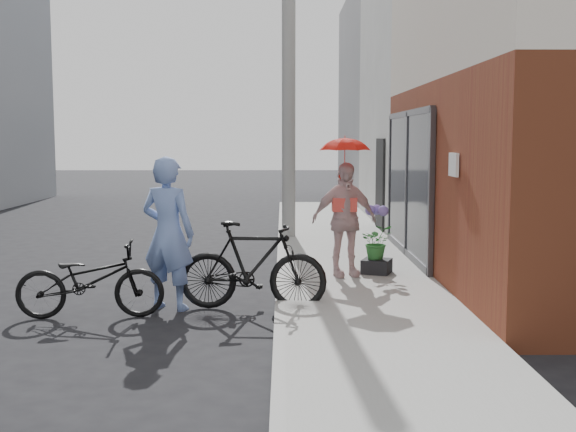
{
  "coord_description": "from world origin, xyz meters",
  "views": [
    {
      "loc": [
        0.98,
        -8.99,
        2.16
      ],
      "look_at": [
        1.05,
        0.78,
        1.1
      ],
      "focal_mm": 45.0,
      "sensor_mm": 36.0,
      "label": 1
    }
  ],
  "objects_px": {
    "officer": "(168,233)",
    "planter": "(377,266)",
    "kimono_woman": "(344,220)",
    "bike_left": "(90,280)",
    "utility_pole": "(289,72)",
    "bike_right": "(253,266)"
  },
  "relations": [
    {
      "from": "utility_pole",
      "to": "kimono_woman",
      "type": "height_order",
      "value": "utility_pole"
    },
    {
      "from": "utility_pole",
      "to": "officer",
      "type": "xyz_separation_m",
      "value": [
        -1.56,
        -6.02,
        -2.53
      ]
    },
    {
      "from": "officer",
      "to": "planter",
      "type": "xyz_separation_m",
      "value": [
        2.86,
        1.79,
        -0.74
      ]
    },
    {
      "from": "bike_right",
      "to": "kimono_woman",
      "type": "relative_size",
      "value": 1.11
    },
    {
      "from": "officer",
      "to": "planter",
      "type": "distance_m",
      "value": 3.46
    },
    {
      "from": "kimono_woman",
      "to": "planter",
      "type": "relative_size",
      "value": 4.15
    },
    {
      "from": "utility_pole",
      "to": "kimono_woman",
      "type": "relative_size",
      "value": 4.15
    },
    {
      "from": "bike_left",
      "to": "kimono_woman",
      "type": "xyz_separation_m",
      "value": [
        3.22,
        2.03,
        0.5
      ]
    },
    {
      "from": "officer",
      "to": "planter",
      "type": "height_order",
      "value": "officer"
    },
    {
      "from": "bike_right",
      "to": "kimono_woman",
      "type": "bearing_deg",
      "value": -35.13
    },
    {
      "from": "officer",
      "to": "bike_left",
      "type": "bearing_deg",
      "value": 47.78
    },
    {
      "from": "utility_pole",
      "to": "officer",
      "type": "distance_m",
      "value": 6.71
    },
    {
      "from": "utility_pole",
      "to": "bike_left",
      "type": "relative_size",
      "value": 3.99
    },
    {
      "from": "bike_left",
      "to": "planter",
      "type": "relative_size",
      "value": 4.33
    },
    {
      "from": "kimono_woman",
      "to": "planter",
      "type": "xyz_separation_m",
      "value": [
        0.52,
        0.21,
        -0.74
      ]
    },
    {
      "from": "officer",
      "to": "kimono_woman",
      "type": "distance_m",
      "value": 2.83
    },
    {
      "from": "bike_left",
      "to": "bike_right",
      "type": "xyz_separation_m",
      "value": [
        1.94,
        0.43,
        0.1
      ]
    },
    {
      "from": "officer",
      "to": "kimono_woman",
      "type": "bearing_deg",
      "value": -125.56
    },
    {
      "from": "officer",
      "to": "bike_right",
      "type": "distance_m",
      "value": 1.14
    },
    {
      "from": "bike_left",
      "to": "utility_pole",
      "type": "bearing_deg",
      "value": -25.43
    },
    {
      "from": "utility_pole",
      "to": "officer",
      "type": "height_order",
      "value": "utility_pole"
    },
    {
      "from": "kimono_woman",
      "to": "planter",
      "type": "distance_m",
      "value": 0.92
    }
  ]
}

